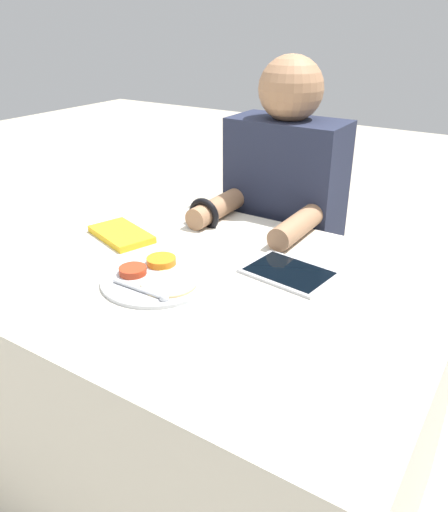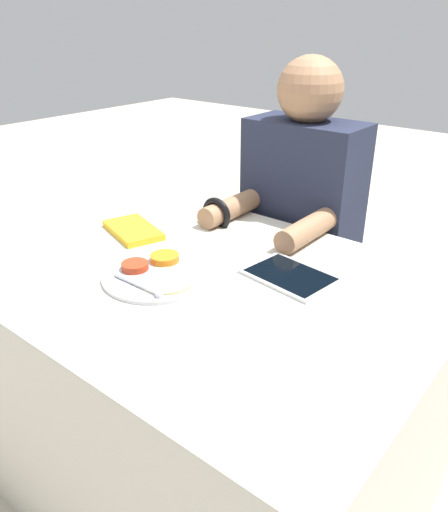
# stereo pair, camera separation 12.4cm
# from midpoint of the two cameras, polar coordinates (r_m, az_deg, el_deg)

# --- Properties ---
(ground_plane) EXTENTS (12.00, 12.00, 0.00)m
(ground_plane) POSITION_cam_midpoint_polar(r_m,az_deg,el_deg) (1.80, -5.67, -24.21)
(ground_plane) COLOR #B2A893
(dining_table) EXTENTS (1.30, 0.89, 0.77)m
(dining_table) POSITION_cam_midpoint_polar(r_m,az_deg,el_deg) (1.52, -6.32, -14.80)
(dining_table) COLOR beige
(dining_table) RESTS_ON ground_plane
(thali_tray) EXTENTS (0.28, 0.28, 0.03)m
(thali_tray) POSITION_cam_midpoint_polar(r_m,az_deg,el_deg) (1.27, -10.49, -2.46)
(thali_tray) COLOR #B7BABF
(thali_tray) RESTS_ON dining_table
(red_notebook) EXTENTS (0.23, 0.18, 0.02)m
(red_notebook) POSITION_cam_midpoint_polar(r_m,az_deg,el_deg) (1.53, -13.94, 2.33)
(red_notebook) COLOR silver
(red_notebook) RESTS_ON dining_table
(tablet_device) EXTENTS (0.24, 0.18, 0.01)m
(tablet_device) POSITION_cam_midpoint_polar(r_m,az_deg,el_deg) (1.28, 4.71, -1.95)
(tablet_device) COLOR #B7B7BC
(tablet_device) RESTS_ON dining_table
(person_diner) EXTENTS (0.39, 0.45, 1.27)m
(person_diner) POSITION_cam_midpoint_polar(r_m,az_deg,el_deg) (1.80, 4.70, 0.47)
(person_diner) COLOR black
(person_diner) RESTS_ON ground_plane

